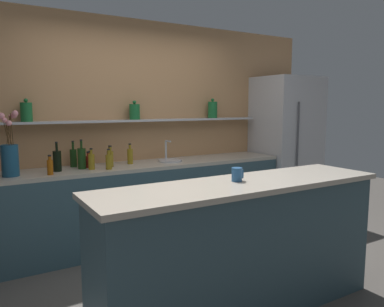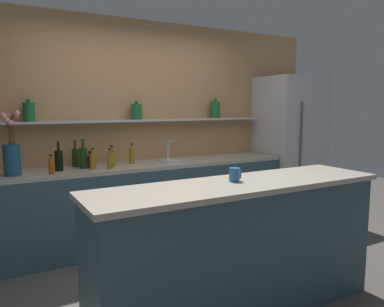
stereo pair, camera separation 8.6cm
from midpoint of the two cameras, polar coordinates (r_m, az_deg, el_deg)
name	(u,v)px [view 2 (the right image)]	position (r m, az deg, el deg)	size (l,w,h in m)	color
ground_plane	(202,282)	(3.57, 2.23, -19.02)	(12.00, 12.00, 0.00)	#4C4742
back_wall_unit	(135,129)	(4.64, -8.15, 3.77)	(5.20, 0.28, 2.60)	tan
back_counter_unit	(143,203)	(4.43, -6.96, -7.45)	(3.60, 0.62, 0.92)	#334C56
island_counter	(239,248)	(2.95, 8.05, -14.05)	(2.34, 0.61, 1.02)	#334C56
refrigerator	(289,147)	(5.54, 15.04, 0.92)	(0.84, 0.73, 1.98)	#B7B7BC
flower_vase	(12,155)	(3.92, -25.18, -0.22)	(0.17, 0.18, 0.62)	navy
sink_fixture	(172,159)	(4.49, -2.59, -0.87)	(0.28, 0.28, 0.25)	#B7B7BC
bottle_wine_0	(83,158)	(4.12, -15.65, -0.62)	(0.09, 0.09, 0.31)	#193814
bottle_oil_1	(110,161)	(4.02, -11.79, -1.14)	(0.06, 0.06, 0.22)	olive
bottle_sauce_2	(92,159)	(4.30, -14.48, -0.85)	(0.05, 0.05, 0.17)	#9E4C0A
bottle_wine_3	(75,157)	(4.27, -16.80, -0.53)	(0.07, 0.07, 0.29)	#193814
bottle_wine_4	(59,160)	(4.04, -19.05, -0.97)	(0.08, 0.08, 0.30)	black
bottle_sauce_5	(82,159)	(4.30, -15.81, -0.87)	(0.05, 0.05, 0.17)	#9E4C0A
bottle_oil_6	(93,161)	(4.05, -14.28, -1.09)	(0.06, 0.06, 0.23)	olive
bottle_oil_7	(112,157)	(4.33, -11.59, -0.51)	(0.06, 0.06, 0.22)	#47380A
bottle_sauce_8	(51,166)	(3.87, -20.04, -1.81)	(0.06, 0.06, 0.19)	#9E4C0A
bottle_oil_9	(132,156)	(4.34, -8.59, -0.33)	(0.06, 0.06, 0.23)	olive
bottle_sauce_10	(90,161)	(4.18, -14.71, -1.07)	(0.06, 0.06, 0.18)	maroon
bottle_oil_11	(112,158)	(4.18, -11.50, -0.69)	(0.06, 0.06, 0.23)	olive
coffee_mug	(235,175)	(2.82, 7.37, -3.23)	(0.10, 0.08, 0.10)	#235184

